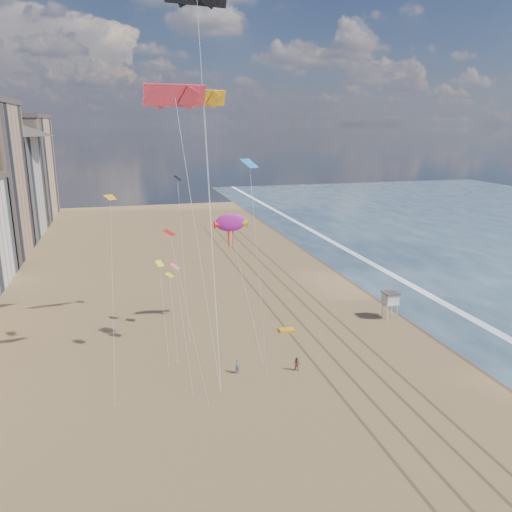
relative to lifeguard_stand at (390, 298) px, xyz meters
The scene contains 11 objects.
ground 28.80m from the lifeguard_stand, 116.56° to the right, with size 260.00×260.00×0.00m, color brown.
wet_sand 15.87m from the lifeguard_stand, 66.71° to the left, with size 260.00×260.00×0.00m, color #42301E.
foam 17.93m from the lifeguard_stand, 54.13° to the left, with size 260.00×260.00×0.00m, color white.
tracks 11.49m from the lifeguard_stand, 157.01° to the left, with size 7.68×120.00×0.01m.
lifeguard_stand is the anchor object (origin of this frame).
grounded_kite 14.38m from the lifeguard_stand, behind, with size 1.87×1.19×0.21m, color #F5A114.
show_kite 22.83m from the lifeguard_stand, 169.72° to the left, with size 4.08×6.20×16.68m.
kite_flyer_a 24.27m from the lifeguard_stand, 157.29° to the right, with size 0.54×0.36×1.48m, color slate.
kite_flyer_b 19.49m from the lifeguard_stand, 147.39° to the right, with size 0.73×0.57×1.50m, color brown.
parafoils 37.93m from the lifeguard_stand, behind, with size 9.54×12.92×11.98m.
small_kites 28.89m from the lifeguard_stand, behind, with size 15.59×14.59×14.57m.
Camera 1 is at (-19.38, -28.47, 24.35)m, focal length 35.00 mm.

